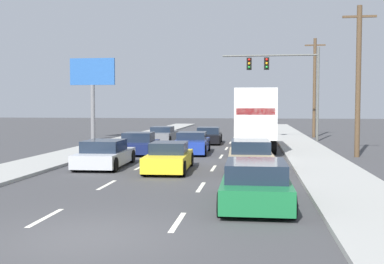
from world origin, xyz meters
name	(u,v)px	position (x,y,z in m)	size (l,w,h in m)	color
ground_plane	(206,144)	(0.00, 25.00, 0.00)	(140.00, 140.00, 0.00)	#3D3D3F
sidewalk_right	(306,151)	(6.70, 20.00, 0.07)	(2.90, 80.00, 0.14)	#9E9E99
sidewalk_left	(96,148)	(-6.70, 20.00, 0.07)	(2.90, 80.00, 0.14)	#9E9E99
lane_markings	(201,148)	(0.00, 21.61, 0.00)	(3.54, 62.00, 0.01)	silver
car_gray	(163,135)	(-3.44, 25.83, 0.57)	(1.88, 4.72, 1.24)	slate
car_navy	(139,144)	(-3.28, 17.59, 0.56)	(2.17, 4.38, 1.26)	#141E4C
car_silver	(105,155)	(-3.34, 11.44, 0.57)	(2.11, 4.50, 1.25)	#B7BABF
car_black	(209,136)	(0.10, 25.60, 0.56)	(2.06, 4.35, 1.22)	black
car_blue	(192,144)	(-0.16, 18.12, 0.58)	(2.09, 4.50, 1.28)	#1E389E
car_yellow	(169,158)	(-0.15, 10.57, 0.56)	(1.95, 4.42, 1.25)	yellow
box_truck	(254,116)	(3.47, 20.25, 2.17)	(2.72, 9.04, 3.81)	white
car_tan	(250,156)	(3.36, 11.18, 0.62)	(2.11, 4.71, 1.34)	tan
car_green	(256,184)	(3.59, 3.92, 0.59)	(2.03, 4.54, 1.28)	#196B38
traffic_signal_mast	(279,72)	(5.43, 28.87, 5.49)	(7.66, 0.69, 7.44)	#595B56
utility_pole_mid	(358,79)	(9.15, 17.31, 4.27)	(1.80, 0.28, 8.28)	brown
utility_pole_far	(314,87)	(8.77, 33.57, 4.52)	(1.80, 0.28, 8.77)	brown
roadside_billboard	(92,82)	(-9.99, 28.70, 4.81)	(3.85, 0.36, 6.80)	slate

